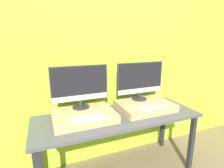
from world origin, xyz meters
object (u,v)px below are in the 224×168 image
object	(u,v)px
monitor_left	(80,85)
keyboard_left	(88,118)
monitor_right	(140,79)
keyboard_right	(153,107)

from	to	relation	value
monitor_left	keyboard_left	xyz separation A→B (m)	(-0.00, -0.31, -0.25)
monitor_right	keyboard_right	world-z (taller)	monitor_right
monitor_right	keyboard_right	bearing A→B (deg)	-90.00
monitor_left	monitor_right	distance (m)	0.75
monitor_left	keyboard_right	bearing A→B (deg)	-22.20
keyboard_left	keyboard_right	bearing A→B (deg)	0.00
monitor_left	keyboard_left	size ratio (longest dim) A/B	2.08
monitor_left	keyboard_right	xyz separation A→B (m)	(0.75, -0.31, -0.25)
monitor_left	keyboard_right	world-z (taller)	monitor_left
keyboard_left	keyboard_right	world-z (taller)	same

